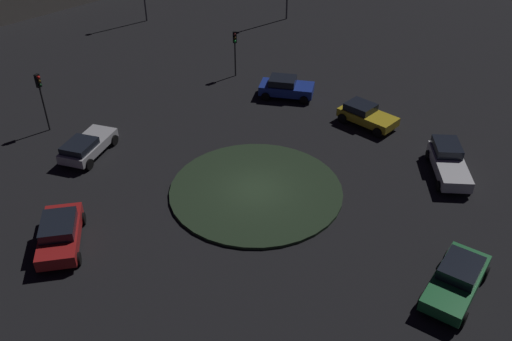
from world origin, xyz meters
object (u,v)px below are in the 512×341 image
at_px(car_white, 449,162).
at_px(traffic_light_north, 235,45).
at_px(car_yellow, 366,115).
at_px(car_silver, 87,146).
at_px(traffic_light_northwest, 41,91).
at_px(car_green, 457,279).
at_px(car_blue, 286,87).
at_px(car_red, 60,233).

height_order(car_white, traffic_light_north, traffic_light_north).
relative_size(car_yellow, traffic_light_north, 1.12).
height_order(car_silver, traffic_light_northwest, traffic_light_northwest).
height_order(car_green, car_silver, car_green).
distance_m(car_blue, car_yellow, 6.83).
bearing_deg(traffic_light_northwest, traffic_light_north, 62.12).
distance_m(car_green, car_blue, 20.91).
bearing_deg(car_green, car_silver, -85.37).
height_order(traffic_light_north, traffic_light_northwest, traffic_light_northwest).
relative_size(car_white, traffic_light_northwest, 1.17).
bearing_deg(car_yellow, traffic_light_north, -177.31).
distance_m(car_green, traffic_light_northwest, 27.48).
distance_m(car_red, car_silver, 8.35).
relative_size(car_green, traffic_light_north, 1.27).
bearing_deg(car_green, car_yellow, -139.65).
height_order(car_yellow, traffic_light_north, traffic_light_north).
bearing_deg(traffic_light_north, car_silver, -42.46).
xyz_separation_m(car_yellow, car_white, (3.48, -6.19, 0.04)).
distance_m(car_blue, car_white, 13.77).
bearing_deg(car_green, traffic_light_northwest, -87.63).
relative_size(car_blue, car_white, 0.91).
bearing_deg(car_blue, car_white, -36.10).
distance_m(car_green, car_white, 9.88).
bearing_deg(car_blue, car_silver, -135.38).
bearing_deg(car_silver, car_yellow, -59.65).
bearing_deg(car_blue, traffic_light_north, 147.78).
relative_size(car_blue, traffic_light_north, 1.17).
bearing_deg(car_silver, traffic_light_north, -18.69).
relative_size(car_red, car_white, 0.93).
relative_size(car_red, car_yellow, 1.08).
distance_m(car_yellow, traffic_light_north, 12.38).
xyz_separation_m(car_white, traffic_light_northwest, (-25.10, 7.01, 2.14)).
relative_size(car_red, car_silver, 0.99).
height_order(car_green, traffic_light_north, traffic_light_north).
relative_size(car_green, car_white, 0.98).
distance_m(car_white, traffic_light_northwest, 26.15).
bearing_deg(car_yellow, car_green, -40.75).
bearing_deg(car_yellow, car_silver, -123.70).
distance_m(car_blue, car_red, 20.52).
height_order(car_green, car_red, car_red).
bearing_deg(car_red, traffic_light_northwest, 9.65).
relative_size(car_blue, traffic_light_northwest, 1.07).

